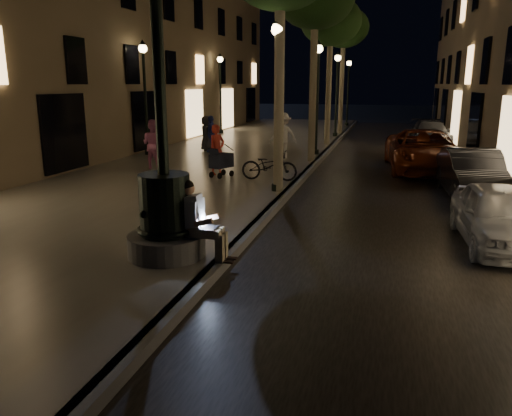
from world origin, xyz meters
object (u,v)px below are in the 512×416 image
(lamp_left_c, at_px, (220,83))
(pedestrian_dark, at_px, (206,133))
(car_front, at_px, (499,216))
(car_rear, at_px, (430,133))
(lamp_curb_c, at_px, (337,83))
(car_third, at_px, (424,151))
(tree_third, at_px, (331,22))
(stroller, at_px, (221,161))
(lamp_left_b, at_px, (145,83))
(pedestrian_blue, at_px, (211,134))
(fountain_lamppost, at_px, (165,201))
(lamp_curb_d, at_px, (348,83))
(tree_far, at_px, (344,28))
(pedestrian_pink, at_px, (153,144))
(lamp_curb_a, at_px, (277,83))
(seated_man_laptop, at_px, (198,218))
(bicycle, at_px, (269,166))
(pedestrian_red, at_px, (217,150))
(lamp_curb_b, at_px, (318,83))
(car_second, at_px, (473,174))
(pedestrian_white, at_px, (283,135))

(lamp_left_c, xyz_separation_m, pedestrian_dark, (2.03, -8.14, -2.24))
(car_front, height_order, car_rear, car_rear)
(lamp_curb_c, xyz_separation_m, car_third, (4.41, -10.18, -2.47))
(tree_third, bearing_deg, stroller, -102.25)
(lamp_left_b, height_order, pedestrian_blue, lamp_left_b)
(car_rear, bearing_deg, fountain_lamppost, -109.25)
(tree_third, relative_size, lamp_curb_d, 1.50)
(lamp_curb_c, distance_m, pedestrian_dark, 9.85)
(fountain_lamppost, bearing_deg, tree_far, 88.14)
(lamp_curb_c, relative_size, pedestrian_pink, 2.70)
(car_front, bearing_deg, lamp_curb_a, 146.29)
(seated_man_laptop, relative_size, stroller, 1.30)
(lamp_left_b, relative_size, bicycle, 2.65)
(pedestrian_red, bearing_deg, pedestrian_dark, 55.28)
(lamp_curb_c, height_order, stroller, lamp_curb_c)
(lamp_curb_b, bearing_deg, pedestrian_pink, -134.00)
(lamp_left_b, distance_m, car_rear, 15.06)
(seated_man_laptop, distance_m, lamp_left_b, 14.09)
(fountain_lamppost, xyz_separation_m, car_second, (6.20, 7.40, -0.51))
(tree_far, xyz_separation_m, pedestrian_dark, (-5.15, -10.14, -5.43))
(stroller, xyz_separation_m, pedestrian_blue, (-2.44, 5.82, 0.27))
(car_second, distance_m, pedestrian_blue, 11.86)
(seated_man_laptop, xyz_separation_m, tree_third, (0.09, 18.00, 5.20))
(tree_far, bearing_deg, seated_man_laptop, -90.40)
(lamp_left_c, distance_m, car_second, 19.45)
(lamp_left_b, distance_m, lamp_left_c, 10.00)
(seated_man_laptop, xyz_separation_m, pedestrian_pink, (-5.08, 8.65, 0.15))
(pedestrian_blue, xyz_separation_m, bicycle, (4.10, -5.95, -0.34))
(fountain_lamppost, xyz_separation_m, car_third, (5.11, 11.82, -0.44))
(lamp_left_b, xyz_separation_m, pedestrian_pink, (1.93, -3.35, -2.14))
(stroller, bearing_deg, pedestrian_dark, 137.09)
(lamp_curb_c, bearing_deg, bicycle, -92.28)
(lamp_curb_c, distance_m, lamp_left_b, 12.26)
(seated_man_laptop, xyz_separation_m, pedestrian_red, (-2.46, 8.13, 0.11))
(lamp_curb_b, height_order, bicycle, lamp_curb_b)
(tree_far, xyz_separation_m, pedestrian_white, (-1.26, -11.48, -5.30))
(pedestrian_pink, height_order, pedestrian_dark, pedestrian_pink)
(pedestrian_white, bearing_deg, pedestrian_red, 45.14)
(lamp_left_b, bearing_deg, lamp_curb_a, -40.20)
(pedestrian_white, xyz_separation_m, bicycle, (0.60, -4.99, -0.46))
(fountain_lamppost, distance_m, stroller, 7.82)
(tree_third, relative_size, car_second, 1.70)
(car_third, bearing_deg, pedestrian_blue, 164.92)
(lamp_curb_b, distance_m, pedestrian_blue, 5.21)
(lamp_curb_c, bearing_deg, pedestrian_blue, -118.78)
(lamp_curb_d, xyz_separation_m, pedestrian_dark, (-5.07, -16.14, -2.24))
(stroller, relative_size, pedestrian_dark, 0.68)
(lamp_curb_c, distance_m, bicycle, 14.71)
(bicycle, bearing_deg, lamp_curb_a, -159.81)
(car_third, xyz_separation_m, pedestrian_pink, (-9.58, -3.17, 0.32))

